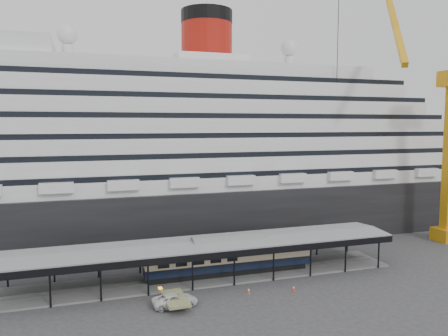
{
  "coord_description": "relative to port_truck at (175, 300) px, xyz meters",
  "views": [
    {
      "loc": [
        -16.13,
        -52.87,
        21.63
      ],
      "look_at": [
        3.74,
        8.0,
        15.24
      ],
      "focal_mm": 35.0,
      "sensor_mm": 36.0,
      "label": 1
    }
  ],
  "objects": [
    {
      "name": "ground",
      "position": [
        6.1,
        3.31,
        -0.75
      ],
      "size": [
        200.0,
        200.0,
        0.0
      ],
      "primitive_type": "plane",
      "color": "#333336",
      "rests_on": "ground"
    },
    {
      "name": "cruise_ship",
      "position": [
        6.15,
        35.31,
        17.6
      ],
      "size": [
        130.0,
        30.0,
        43.9
      ],
      "color": "black",
      "rests_on": "ground"
    },
    {
      "name": "platform_canopy",
      "position": [
        6.1,
        8.31,
        1.61
      ],
      "size": [
        56.0,
        9.18,
        5.3
      ],
      "color": "slate",
      "rests_on": "ground"
    },
    {
      "name": "crane_yellow",
      "position": [
        53.16,
        13.85,
        19.21
      ],
      "size": [
        23.83,
        18.78,
        47.6
      ],
      "color": "orange",
      "rests_on": "ground"
    },
    {
      "name": "port_truck",
      "position": [
        0.0,
        0.0,
        0.0
      ],
      "size": [
        5.47,
        2.63,
        1.5
      ],
      "primitive_type": "imported",
      "rotation": [
        0.0,
        0.0,
        1.6
      ],
      "color": "white",
      "rests_on": "ground"
    },
    {
      "name": "pullman_carriage",
      "position": [
        9.59,
        8.31,
        2.12
      ],
      "size": [
        24.34,
        3.45,
        23.86
      ],
      "rotation": [
        0.0,
        0.0,
        -0.01
      ],
      "color": "black",
      "rests_on": "ground"
    },
    {
      "name": "traffic_cone_left",
      "position": [
        -0.53,
        0.67,
        -0.39
      ],
      "size": [
        0.46,
        0.46,
        0.72
      ],
      "rotation": [
        0.0,
        0.0,
        -0.3
      ],
      "color": "#F13C0D",
      "rests_on": "ground"
    },
    {
      "name": "traffic_cone_mid",
      "position": [
        9.81,
        0.94,
        -0.36
      ],
      "size": [
        0.41,
        0.41,
        0.78
      ],
      "rotation": [
        0.0,
        0.0,
        -0.02
      ],
      "color": "#E34E0C",
      "rests_on": "ground"
    },
    {
      "name": "traffic_cone_right",
      "position": [
        15.7,
        -0.06,
        -0.39
      ],
      "size": [
        0.47,
        0.47,
        0.73
      ],
      "rotation": [
        0.0,
        0.0,
        0.32
      ],
      "color": "#F1340D",
      "rests_on": "ground"
    }
  ]
}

